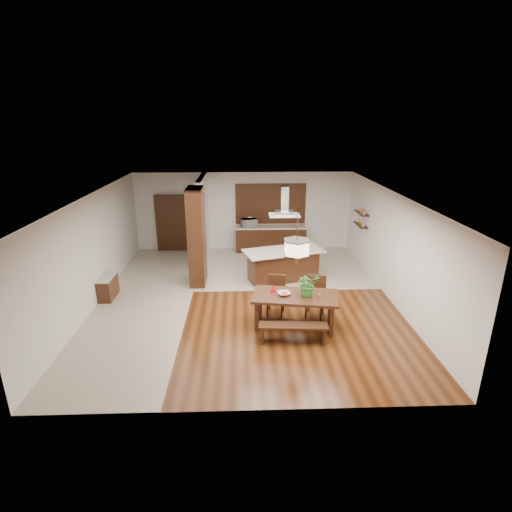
{
  "coord_description": "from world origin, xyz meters",
  "views": [
    {
      "loc": [
        -0.07,
        -10.11,
        4.77
      ],
      "look_at": [
        0.3,
        0.0,
        1.25
      ],
      "focal_mm": 28.0,
      "sensor_mm": 36.0,
      "label": 1
    }
  ],
  "objects_px": {
    "dining_bench": "(293,333)",
    "foliage_plant": "(308,284)",
    "dining_chair_right": "(315,297)",
    "fruit_bowl": "(284,294)",
    "dining_table": "(295,303)",
    "range_hood": "(285,201)",
    "kitchen_island": "(283,264)",
    "dining_chair_left": "(276,296)",
    "pendant_lantern": "(297,237)",
    "microwave": "(249,223)",
    "island_cup": "(296,249)",
    "hallway_console": "(108,287)"
  },
  "relations": [
    {
      "from": "dining_bench",
      "to": "range_hood",
      "type": "height_order",
      "value": "range_hood"
    },
    {
      "from": "pendant_lantern",
      "to": "fruit_bowl",
      "type": "height_order",
      "value": "pendant_lantern"
    },
    {
      "from": "pendant_lantern",
      "to": "microwave",
      "type": "relative_size",
      "value": 2.38
    },
    {
      "from": "dining_bench",
      "to": "foliage_plant",
      "type": "distance_m",
      "value": 1.19
    },
    {
      "from": "pendant_lantern",
      "to": "range_hood",
      "type": "bearing_deg",
      "value": 89.56
    },
    {
      "from": "dining_chair_right",
      "to": "dining_bench",
      "type": "bearing_deg",
      "value": -100.62
    },
    {
      "from": "dining_chair_right",
      "to": "microwave",
      "type": "height_order",
      "value": "microwave"
    },
    {
      "from": "dining_chair_left",
      "to": "fruit_bowl",
      "type": "height_order",
      "value": "dining_chair_left"
    },
    {
      "from": "microwave",
      "to": "pendant_lantern",
      "type": "bearing_deg",
      "value": -102.59
    },
    {
      "from": "hallway_console",
      "to": "foliage_plant",
      "type": "relative_size",
      "value": 1.52
    },
    {
      "from": "dining_table",
      "to": "pendant_lantern",
      "type": "distance_m",
      "value": 1.64
    },
    {
      "from": "dining_table",
      "to": "dining_bench",
      "type": "relative_size",
      "value": 1.38
    },
    {
      "from": "dining_chair_right",
      "to": "fruit_bowl",
      "type": "xyz_separation_m",
      "value": [
        -0.85,
        -0.5,
        0.34
      ]
    },
    {
      "from": "hallway_console",
      "to": "island_cup",
      "type": "relative_size",
      "value": 7.06
    },
    {
      "from": "fruit_bowl",
      "to": "microwave",
      "type": "relative_size",
      "value": 0.53
    },
    {
      "from": "dining_table",
      "to": "dining_chair_left",
      "type": "distance_m",
      "value": 0.79
    },
    {
      "from": "foliage_plant",
      "to": "kitchen_island",
      "type": "bearing_deg",
      "value": 95.07
    },
    {
      "from": "dining_chair_right",
      "to": "island_cup",
      "type": "distance_m",
      "value": 2.35
    },
    {
      "from": "range_hood",
      "to": "microwave",
      "type": "bearing_deg",
      "value": 109.29
    },
    {
      "from": "dining_chair_left",
      "to": "island_cup",
      "type": "relative_size",
      "value": 8.06
    },
    {
      "from": "kitchen_island",
      "to": "range_hood",
      "type": "height_order",
      "value": "range_hood"
    },
    {
      "from": "dining_table",
      "to": "range_hood",
      "type": "xyz_separation_m",
      "value": [
        0.02,
        2.94,
        1.86
      ]
    },
    {
      "from": "kitchen_island",
      "to": "range_hood",
      "type": "xyz_separation_m",
      "value": [
        0.0,
        0.0,
        1.96
      ]
    },
    {
      "from": "kitchen_island",
      "to": "microwave",
      "type": "height_order",
      "value": "microwave"
    },
    {
      "from": "dining_bench",
      "to": "fruit_bowl",
      "type": "bearing_deg",
      "value": 101.5
    },
    {
      "from": "fruit_bowl",
      "to": "range_hood",
      "type": "xyz_separation_m",
      "value": [
        0.28,
        2.92,
        1.61
      ]
    },
    {
      "from": "range_hood",
      "to": "microwave",
      "type": "xyz_separation_m",
      "value": [
        -0.99,
        2.83,
        -1.36
      ]
    },
    {
      "from": "foliage_plant",
      "to": "range_hood",
      "type": "distance_m",
      "value": 3.27
    },
    {
      "from": "dining_chair_left",
      "to": "microwave",
      "type": "distance_m",
      "value": 5.16
    },
    {
      "from": "range_hood",
      "to": "dining_table",
      "type": "bearing_deg",
      "value": -90.44
    },
    {
      "from": "dining_chair_right",
      "to": "foliage_plant",
      "type": "distance_m",
      "value": 0.86
    },
    {
      "from": "hallway_console",
      "to": "dining_chair_right",
      "type": "xyz_separation_m",
      "value": [
        5.55,
        -1.29,
        0.2
      ]
    },
    {
      "from": "foliage_plant",
      "to": "hallway_console",
      "type": "bearing_deg",
      "value": 160.77
    },
    {
      "from": "kitchen_island",
      "to": "range_hood",
      "type": "distance_m",
      "value": 1.96
    },
    {
      "from": "kitchen_island",
      "to": "dining_chair_left",
      "type": "bearing_deg",
      "value": -117.29
    },
    {
      "from": "pendant_lantern",
      "to": "island_cup",
      "type": "xyz_separation_m",
      "value": [
        0.4,
        2.81,
        -1.21
      ]
    },
    {
      "from": "hallway_console",
      "to": "microwave",
      "type": "height_order",
      "value": "microwave"
    },
    {
      "from": "dining_table",
      "to": "dining_chair_left",
      "type": "bearing_deg",
      "value": 120.09
    },
    {
      "from": "dining_chair_right",
      "to": "kitchen_island",
      "type": "relative_size",
      "value": 0.4
    },
    {
      "from": "hallway_console",
      "to": "microwave",
      "type": "distance_m",
      "value": 5.69
    },
    {
      "from": "pendant_lantern",
      "to": "kitchen_island",
      "type": "xyz_separation_m",
      "value": [
        0.02,
        2.93,
        -1.74
      ]
    },
    {
      "from": "dining_table",
      "to": "microwave",
      "type": "height_order",
      "value": "microwave"
    },
    {
      "from": "dining_chair_left",
      "to": "pendant_lantern",
      "type": "xyz_separation_m",
      "value": [
        0.39,
        -0.68,
        1.74
      ]
    },
    {
      "from": "dining_bench",
      "to": "pendant_lantern",
      "type": "relative_size",
      "value": 1.17
    },
    {
      "from": "pendant_lantern",
      "to": "island_cup",
      "type": "relative_size",
      "value": 10.51
    },
    {
      "from": "dining_table",
      "to": "microwave",
      "type": "distance_m",
      "value": 5.87
    },
    {
      "from": "pendant_lantern",
      "to": "microwave",
      "type": "xyz_separation_m",
      "value": [
        -0.97,
        5.77,
        -1.14
      ]
    },
    {
      "from": "dining_bench",
      "to": "range_hood",
      "type": "bearing_deg",
      "value": 87.85
    },
    {
      "from": "dining_table",
      "to": "pendant_lantern",
      "type": "xyz_separation_m",
      "value": [
        0.0,
        0.0,
        1.64
      ]
    },
    {
      "from": "dining_chair_left",
      "to": "microwave",
      "type": "bearing_deg",
      "value": 109.14
    }
  ]
}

